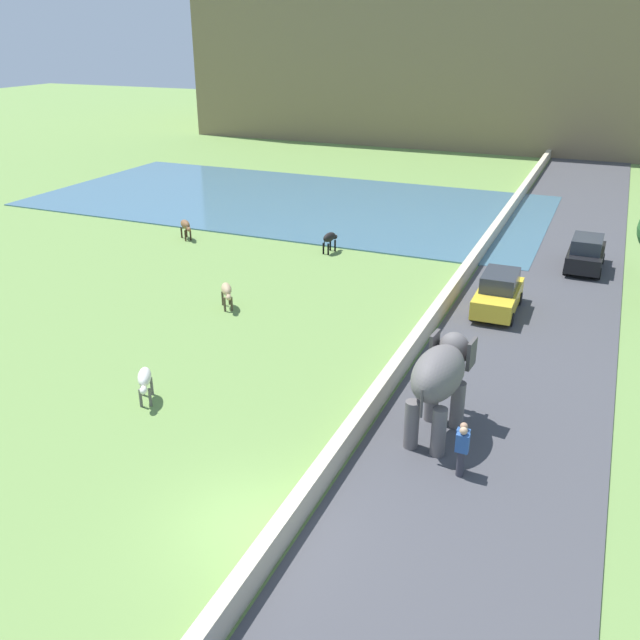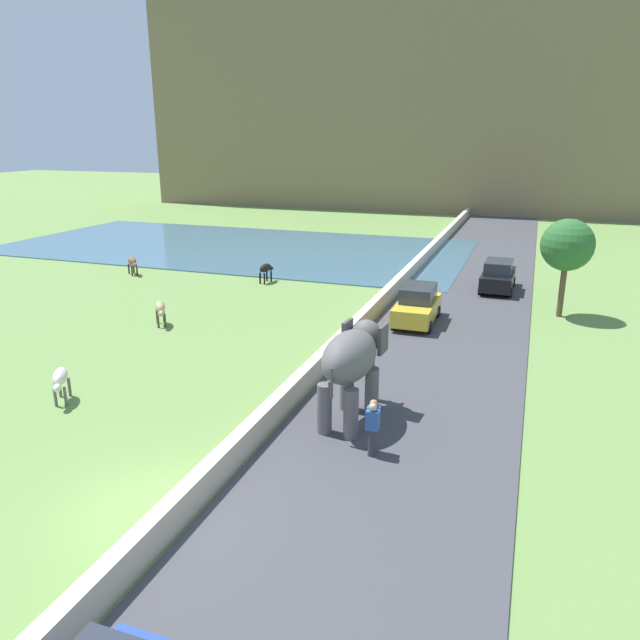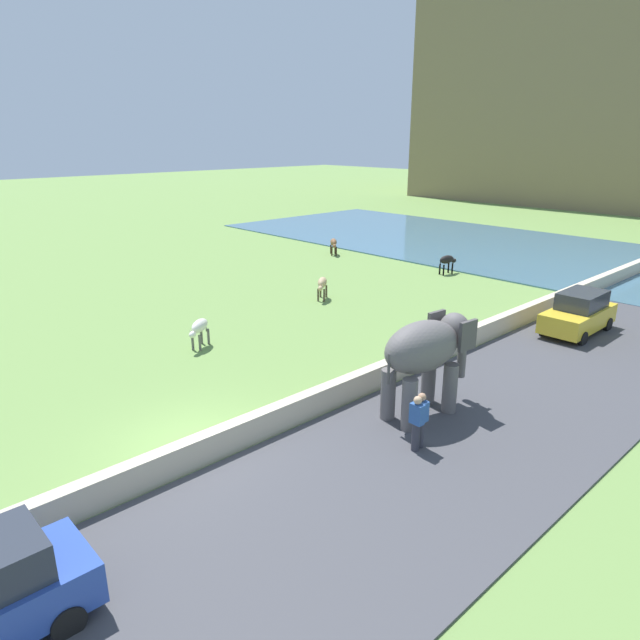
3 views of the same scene
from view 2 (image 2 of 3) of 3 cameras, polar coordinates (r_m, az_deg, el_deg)
ground_plane at (r=15.68m, az=-16.58°, el=-16.65°), size 220.00×220.00×0.00m
road_surface at (r=31.59m, az=13.11°, el=1.15°), size 7.00×120.00×0.06m
barrier_wall at (r=30.22m, az=5.53°, el=1.53°), size 0.40×110.00×0.79m
lake at (r=48.22m, az=-8.15°, el=6.94°), size 36.00×18.00×0.08m
hill_distant at (r=82.95m, az=10.46°, el=20.54°), size 64.00×28.00×27.29m
elephant at (r=18.14m, az=3.09°, el=-3.84°), size 1.63×3.52×2.99m
person_beside_elephant at (r=16.87m, az=5.07°, el=-9.92°), size 0.36×0.22×1.63m
person_trailing at (r=16.66m, az=5.00°, el=-10.29°), size 0.36×0.22×1.63m
car_yellow at (r=28.43m, az=9.25°, el=1.41°), size 1.83×4.02×1.80m
car_black at (r=35.37m, az=16.59°, el=4.05°), size 1.85×4.03×1.80m
cow_black at (r=36.16m, az=-5.18°, el=4.88°), size 0.57×1.41×1.15m
cow_tan at (r=28.74m, az=-14.97°, el=1.09°), size 1.12×1.30×1.15m
cow_white at (r=21.66m, az=-23.50°, el=-5.14°), size 1.03×1.35×1.15m
cow_brown at (r=39.82m, az=-17.44°, el=5.30°), size 1.29×1.13×1.15m
tree_near at (r=30.91m, az=22.50°, el=6.57°), size 2.48×2.48×4.78m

